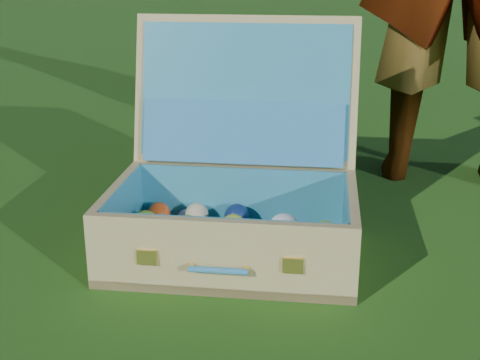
# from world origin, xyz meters

# --- Properties ---
(ground) EXTENTS (60.00, 60.00, 0.00)m
(ground) POSITION_xyz_m (0.00, 0.00, 0.00)
(ground) COLOR #215114
(ground) RESTS_ON ground
(stray_ball) EXTENTS (0.06, 0.06, 0.06)m
(stray_ball) POSITION_xyz_m (-0.35, 0.08, 0.03)
(stray_ball) COLOR teal
(stray_ball) RESTS_ON ground
(suitcase) EXTENTS (0.66, 0.61, 0.57)m
(suitcase) POSITION_xyz_m (-0.20, 0.03, 0.16)
(suitcase) COLOR tan
(suitcase) RESTS_ON ground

